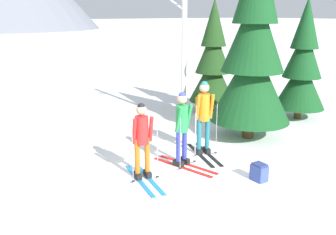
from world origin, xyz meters
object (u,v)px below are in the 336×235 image
at_px(pine_tree_near, 213,61).
at_px(pine_tree_mid, 253,51).
at_px(skier_in_green, 182,126).
at_px(backpack_on_snow_front, 259,172).
at_px(skier_in_orange, 204,113).
at_px(birch_tree_tall, 184,50).
at_px(pine_tree_far, 302,65).
at_px(skier_in_red, 142,139).

bearing_deg(pine_tree_near, pine_tree_mid, -108.99).
distance_m(skier_in_green, backpack_on_snow_front, 1.94).
bearing_deg(pine_tree_near, skier_in_orange, -131.58).
bearing_deg(birch_tree_tall, pine_tree_far, -25.40).
xyz_separation_m(skier_in_green, pine_tree_far, (5.52, 1.22, 0.84)).
bearing_deg(birch_tree_tall, skier_in_red, -135.82).
relative_size(birch_tree_tall, backpack_on_snow_front, 11.81).
height_order(skier_in_green, backpack_on_snow_front, skier_in_green).
height_order(skier_in_orange, pine_tree_far, pine_tree_far).
xyz_separation_m(skier_in_green, pine_tree_mid, (2.72, 0.66, 1.48)).
bearing_deg(pine_tree_far, skier_in_green, -167.52).
xyz_separation_m(skier_in_red, pine_tree_near, (4.81, 3.69, 0.89)).
relative_size(skier_in_green, skier_in_orange, 0.94).
relative_size(pine_tree_near, pine_tree_far, 1.00).
height_order(skier_in_red, pine_tree_mid, pine_tree_mid).
distance_m(skier_in_orange, backpack_on_snow_front, 2.07).
relative_size(skier_in_green, birch_tree_tall, 0.39).
bearing_deg(skier_in_red, pine_tree_far, 11.60).
relative_size(skier_in_red, birch_tree_tall, 0.38).
bearing_deg(skier_in_green, pine_tree_mid, 13.57).
bearing_deg(pine_tree_far, pine_tree_near, 127.90).
height_order(pine_tree_mid, pine_tree_far, pine_tree_mid).
bearing_deg(skier_in_green, skier_in_orange, 21.63).
distance_m(pine_tree_near, pine_tree_mid, 3.13).
relative_size(skier_in_orange, birch_tree_tall, 0.41).
bearing_deg(pine_tree_mid, birch_tree_tall, 107.40).
bearing_deg(pine_tree_mid, pine_tree_near, 71.01).
relative_size(skier_in_orange, pine_tree_far, 0.47).
bearing_deg(pine_tree_far, birch_tree_tall, 154.60).
bearing_deg(pine_tree_near, birch_tree_tall, -158.68).
bearing_deg(skier_in_green, pine_tree_near, 43.73).
distance_m(pine_tree_near, backpack_on_snow_front, 6.01).
xyz_separation_m(skier_in_red, backpack_on_snow_front, (2.02, -1.39, -0.71)).
relative_size(skier_in_red, pine_tree_mid, 0.32).
xyz_separation_m(skier_in_red, skier_in_orange, (1.96, 0.48, 0.16)).
xyz_separation_m(skier_in_orange, birch_tree_tall, (1.15, 2.54, 1.24)).
bearing_deg(skier_in_green, pine_tree_far, 12.48).
xyz_separation_m(pine_tree_mid, backpack_on_snow_front, (-1.80, -2.19, -2.24)).
height_order(skier_in_red, pine_tree_near, pine_tree_near).
bearing_deg(birch_tree_tall, skier_in_green, -124.91).
bearing_deg(skier_in_orange, pine_tree_mid, 9.57).
bearing_deg(birch_tree_tall, backpack_on_snow_front, -103.92).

